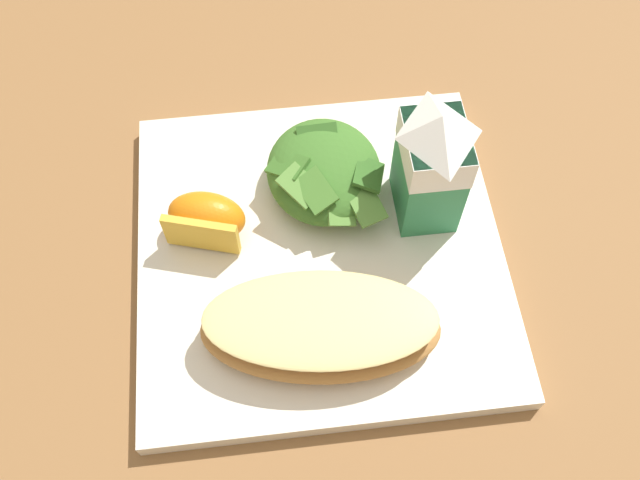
{
  "coord_description": "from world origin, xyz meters",
  "views": [
    {
      "loc": [
        0.26,
        -0.03,
        0.49
      ],
      "look_at": [
        0.0,
        0.0,
        0.03
      ],
      "focal_mm": 39.71,
      "sensor_mm": 36.0,
      "label": 1
    }
  ],
  "objects_px": {
    "white_plate": "(320,251)",
    "milk_carton": "(432,161)",
    "cheesy_pizza_bread": "(321,327)",
    "green_salad_pile": "(324,171)",
    "orange_wedge_front": "(206,218)"
  },
  "relations": [
    {
      "from": "cheesy_pizza_bread",
      "to": "green_salad_pile",
      "type": "xyz_separation_m",
      "value": [
        -0.13,
        0.02,
        0.0
      ]
    },
    {
      "from": "cheesy_pizza_bread",
      "to": "green_salad_pile",
      "type": "relative_size",
      "value": 1.64
    },
    {
      "from": "cheesy_pizza_bread",
      "to": "milk_carton",
      "type": "distance_m",
      "value": 0.14
    },
    {
      "from": "white_plate",
      "to": "milk_carton",
      "type": "xyz_separation_m",
      "value": [
        -0.03,
        0.09,
        0.07
      ]
    },
    {
      "from": "milk_carton",
      "to": "orange_wedge_front",
      "type": "height_order",
      "value": "milk_carton"
    },
    {
      "from": "white_plate",
      "to": "cheesy_pizza_bread",
      "type": "distance_m",
      "value": 0.08
    },
    {
      "from": "milk_carton",
      "to": "orange_wedge_front",
      "type": "xyz_separation_m",
      "value": [
        0.01,
        -0.17,
        -0.04
      ]
    },
    {
      "from": "green_salad_pile",
      "to": "white_plate",
      "type": "bearing_deg",
      "value": -9.71
    },
    {
      "from": "cheesy_pizza_bread",
      "to": "orange_wedge_front",
      "type": "relative_size",
      "value": 2.63
    },
    {
      "from": "white_plate",
      "to": "orange_wedge_front",
      "type": "relative_size",
      "value": 4.13
    },
    {
      "from": "milk_carton",
      "to": "orange_wedge_front",
      "type": "relative_size",
      "value": 1.62
    },
    {
      "from": "cheesy_pizza_bread",
      "to": "milk_carton",
      "type": "xyz_separation_m",
      "value": [
        -0.1,
        0.09,
        0.04
      ]
    },
    {
      "from": "orange_wedge_front",
      "to": "milk_carton",
      "type": "bearing_deg",
      "value": 91.87
    },
    {
      "from": "orange_wedge_front",
      "to": "green_salad_pile",
      "type": "bearing_deg",
      "value": 109.18
    },
    {
      "from": "cheesy_pizza_bread",
      "to": "milk_carton",
      "type": "height_order",
      "value": "milk_carton"
    }
  ]
}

